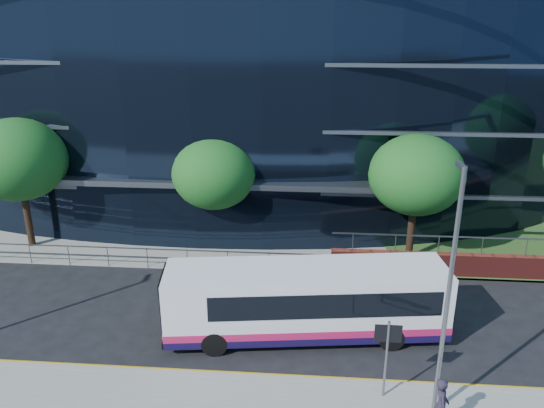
# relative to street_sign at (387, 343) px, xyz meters

# --- Properties ---
(ground) EXTENTS (200.00, 200.00, 0.00)m
(ground) POSITION_rel_street_sign_xyz_m (-4.50, 1.59, -2.15)
(ground) COLOR black
(ground) RESTS_ON ground
(kerb) EXTENTS (80.00, 0.25, 0.16)m
(kerb) POSITION_rel_street_sign_xyz_m (-4.50, 0.59, -2.07)
(kerb) COLOR gray
(kerb) RESTS_ON ground
(yellow_line_outer) EXTENTS (80.00, 0.08, 0.01)m
(yellow_line_outer) POSITION_rel_street_sign_xyz_m (-4.50, 0.79, -2.14)
(yellow_line_outer) COLOR gold
(yellow_line_outer) RESTS_ON ground
(yellow_line_inner) EXTENTS (80.00, 0.08, 0.01)m
(yellow_line_inner) POSITION_rel_street_sign_xyz_m (-4.50, 0.94, -2.14)
(yellow_line_inner) COLOR gold
(yellow_line_inner) RESTS_ON ground
(far_forecourt) EXTENTS (50.00, 8.00, 0.10)m
(far_forecourt) POSITION_rel_street_sign_xyz_m (-10.50, 12.59, -2.10)
(far_forecourt) COLOR gray
(far_forecourt) RESTS_ON ground
(glass_office) EXTENTS (44.00, 23.10, 16.00)m
(glass_office) POSITION_rel_street_sign_xyz_m (-8.50, 22.44, 5.85)
(glass_office) COLOR black
(glass_office) RESTS_ON ground
(guard_railings) EXTENTS (24.00, 0.05, 1.10)m
(guard_railings) POSITION_rel_street_sign_xyz_m (-12.50, 8.59, -1.33)
(guard_railings) COLOR slate
(guard_railings) RESTS_ON ground
(street_sign) EXTENTS (0.85, 0.09, 2.80)m
(street_sign) POSITION_rel_street_sign_xyz_m (0.00, 0.00, 0.00)
(street_sign) COLOR slate
(street_sign) RESTS_ON pavement_near
(tree_far_a) EXTENTS (4.95, 4.95, 6.98)m
(tree_far_a) POSITION_rel_street_sign_xyz_m (-17.50, 10.59, 2.71)
(tree_far_a) COLOR black
(tree_far_a) RESTS_ON ground
(tree_far_b) EXTENTS (4.29, 4.29, 6.05)m
(tree_far_b) POSITION_rel_street_sign_xyz_m (-7.50, 11.09, 2.06)
(tree_far_b) COLOR black
(tree_far_b) RESTS_ON ground
(tree_far_c) EXTENTS (4.62, 4.62, 6.51)m
(tree_far_c) POSITION_rel_street_sign_xyz_m (2.50, 10.59, 2.39)
(tree_far_c) COLOR black
(tree_far_c) RESTS_ON ground
(tree_dist_e) EXTENTS (4.62, 4.62, 6.51)m
(tree_dist_e) POSITION_rel_street_sign_xyz_m (19.50, 41.59, 2.39)
(tree_dist_e) COLOR black
(tree_dist_e) RESTS_ON ground
(streetlight_east) EXTENTS (0.15, 0.77, 8.00)m
(streetlight_east) POSITION_rel_street_sign_xyz_m (1.50, -0.59, 2.29)
(streetlight_east) COLOR slate
(streetlight_east) RESTS_ON pavement_near
(city_bus) EXTENTS (10.97, 3.85, 2.91)m
(city_bus) POSITION_rel_street_sign_xyz_m (-2.52, 3.45, -0.61)
(city_bus) COLOR white
(city_bus) RESTS_ON ground
(pedestrian) EXTENTS (0.47, 0.69, 1.83)m
(pedestrian) POSITION_rel_street_sign_xyz_m (1.47, -1.43, -1.08)
(pedestrian) COLOR #241E2D
(pedestrian) RESTS_ON pavement_near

